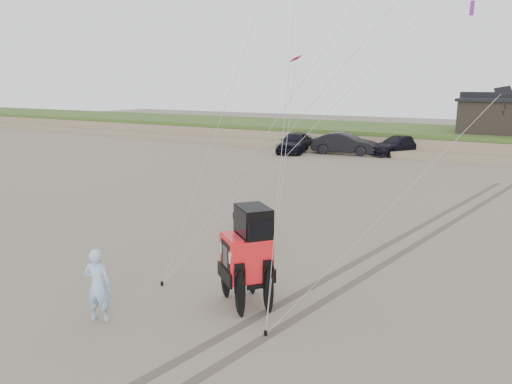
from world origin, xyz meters
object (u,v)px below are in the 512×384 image
(cabin, at_px, (500,115))
(truck_c, at_px, (399,145))
(jeep, at_px, (246,266))
(man, at_px, (98,285))
(truck_b, at_px, (345,144))
(truck_a, at_px, (295,142))

(cabin, bearing_deg, truck_c, -142.25)
(cabin, distance_m, jeep, 35.93)
(jeep, bearing_deg, man, -95.66)
(cabin, distance_m, truck_c, 8.92)
(truck_b, xyz_separation_m, truck_c, (4.01, 1.81, -0.08))
(cabin, xyz_separation_m, truck_b, (-10.79, -7.06, -2.36))
(truck_a, bearing_deg, man, -81.95)
(truck_a, distance_m, man, 31.73)
(jeep, bearing_deg, truck_a, 153.11)
(jeep, height_order, man, jeep)
(man, bearing_deg, truck_b, -102.28)
(jeep, bearing_deg, truck_b, 145.16)
(truck_a, xyz_separation_m, truck_b, (3.96, 1.33, -0.01))
(jeep, bearing_deg, truck_c, 137.05)
(truck_b, distance_m, truck_c, 4.40)
(cabin, height_order, truck_a, cabin)
(truck_a, bearing_deg, cabin, 19.08)
(man, bearing_deg, truck_c, -109.67)
(truck_a, height_order, truck_c, truck_a)
(truck_b, bearing_deg, man, -177.43)
(truck_b, relative_size, man, 2.90)
(cabin, distance_m, truck_a, 17.13)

